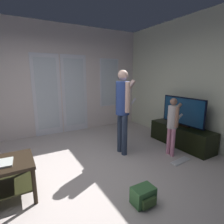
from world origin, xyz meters
name	(u,v)px	position (x,y,z in m)	size (l,w,h in m)	color
ground_plane	(74,185)	(0.00, 0.00, -0.01)	(5.79, 5.08, 0.02)	#C0B3AE
wall_back_with_doors	(43,82)	(0.08, 2.51, 1.39)	(5.79, 0.09, 2.87)	silver
wall_right_plain	(204,82)	(2.86, 0.00, 1.42)	(0.06, 5.08, 2.84)	silver
tv_stand	(181,136)	(2.56, 0.22, 0.23)	(0.46, 1.45, 0.45)	black
flat_screen_tv	(183,112)	(2.56, 0.22, 0.78)	(0.08, 1.05, 0.64)	black
person_adult	(123,105)	(1.21, 0.55, 0.99)	(0.57, 0.45, 1.66)	#2E3A52
person_child	(173,122)	(1.99, -0.01, 0.68)	(0.46, 0.31, 1.14)	pink
backpack	(143,196)	(0.63, -0.81, 0.11)	(0.28, 0.23, 0.22)	#3B6C3C
loose_keyboard	(181,161)	(1.93, -0.31, 0.01)	(0.45, 0.17, 0.02)	white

